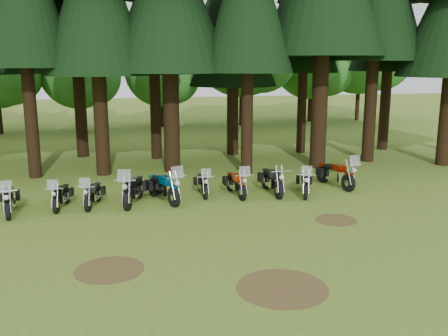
% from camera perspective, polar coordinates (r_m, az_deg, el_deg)
% --- Properties ---
extents(ground, '(120.00, 120.00, 0.00)m').
position_cam_1_polar(ground, '(15.56, -1.80, -7.67)').
color(ground, '#4B6B23').
rests_on(ground, ground).
extents(pine_back_4, '(4.94, 4.94, 13.78)m').
position_cam_1_polar(pine_back_4, '(28.61, 1.04, 18.10)').
color(pine_back_4, black).
rests_on(pine_back_4, ground).
extents(decid_3, '(6.12, 5.95, 7.65)m').
position_cam_1_polar(decid_3, '(39.56, -15.95, 10.57)').
color(decid_3, black).
rests_on(decid_3, ground).
extents(decid_4, '(5.93, 5.76, 7.41)m').
position_cam_1_polar(decid_4, '(40.94, -6.88, 10.78)').
color(decid_4, black).
rests_on(decid_4, ground).
extents(decid_5, '(8.45, 8.21, 10.56)m').
position_cam_1_polar(decid_5, '(41.61, 2.64, 13.43)').
color(decid_5, black).
rests_on(decid_5, ground).
extents(decid_6, '(7.06, 6.86, 8.82)m').
position_cam_1_polar(decid_6, '(44.99, 10.43, 11.84)').
color(decid_6, black).
rests_on(decid_6, ground).
extents(decid_7, '(8.44, 8.20, 10.55)m').
position_cam_1_polar(decid_7, '(46.84, 15.89, 12.84)').
color(decid_7, black).
rests_on(decid_7, ground).
extents(dirt_patch_0, '(1.80, 1.80, 0.01)m').
position_cam_1_polar(dirt_patch_0, '(13.45, -12.98, -11.24)').
color(dirt_patch_0, '#4C3D1E').
rests_on(dirt_patch_0, ground).
extents(dirt_patch_1, '(1.40, 1.40, 0.01)m').
position_cam_1_polar(dirt_patch_1, '(17.38, 12.66, -5.81)').
color(dirt_patch_1, '#4C3D1E').
rests_on(dirt_patch_1, ground).
extents(dirt_patch_2, '(2.20, 2.20, 0.01)m').
position_cam_1_polar(dirt_patch_2, '(12.24, 6.67, -13.44)').
color(dirt_patch_2, '#4C3D1E').
rests_on(dirt_patch_2, ground).
extents(motorcycle_0, '(0.57, 2.29, 1.43)m').
position_cam_1_polar(motorcycle_0, '(19.09, -23.36, -3.42)').
color(motorcycle_0, black).
rests_on(motorcycle_0, ground).
extents(motorcycle_1, '(0.58, 2.05, 1.28)m').
position_cam_1_polar(motorcycle_1, '(19.19, -18.12, -3.10)').
color(motorcycle_1, black).
rests_on(motorcycle_1, ground).
extents(motorcycle_2, '(0.72, 2.07, 1.30)m').
position_cam_1_polar(motorcycle_2, '(19.07, -14.76, -2.97)').
color(motorcycle_2, black).
rests_on(motorcycle_2, ground).
extents(motorcycle_3, '(1.05, 2.46, 1.57)m').
position_cam_1_polar(motorcycle_3, '(19.04, -10.30, -2.51)').
color(motorcycle_3, black).
rests_on(motorcycle_3, ground).
extents(motorcycle_4, '(1.16, 2.47, 1.59)m').
position_cam_1_polar(motorcycle_4, '(19.16, -6.93, -2.28)').
color(motorcycle_4, black).
rests_on(motorcycle_4, ground).
extents(motorcycle_5, '(0.39, 2.03, 1.28)m').
position_cam_1_polar(motorcycle_5, '(20.02, -2.44, -1.89)').
color(motorcycle_5, black).
rests_on(motorcycle_5, ground).
extents(motorcycle_6, '(0.48, 2.24, 1.41)m').
position_cam_1_polar(motorcycle_6, '(19.89, 1.38, -1.84)').
color(motorcycle_6, black).
rests_on(motorcycle_6, ground).
extents(motorcycle_7, '(0.34, 2.44, 0.99)m').
position_cam_1_polar(motorcycle_7, '(20.26, 5.52, -1.53)').
color(motorcycle_7, black).
rests_on(motorcycle_7, ground).
extents(motorcycle_8, '(1.00, 2.19, 1.40)m').
position_cam_1_polar(motorcycle_8, '(20.27, 9.22, -1.74)').
color(motorcycle_8, black).
rests_on(motorcycle_8, ground).
extents(motorcycle_9, '(0.86, 2.52, 1.59)m').
position_cam_1_polar(motorcycle_9, '(21.75, 12.62, -0.76)').
color(motorcycle_9, black).
rests_on(motorcycle_9, ground).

